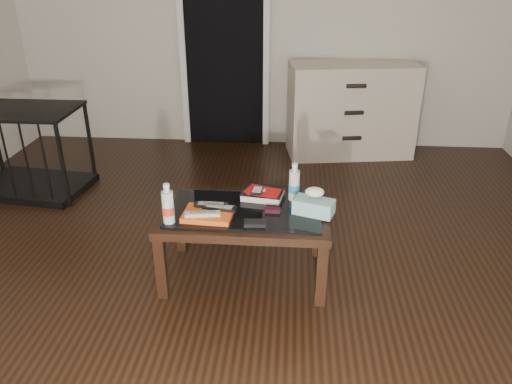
# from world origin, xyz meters

# --- Properties ---
(ground) EXTENTS (5.00, 5.00, 0.00)m
(ground) POSITION_xyz_m (0.00, 0.00, 0.00)
(ground) COLOR black
(ground) RESTS_ON ground
(room_shell) EXTENTS (5.00, 5.00, 5.00)m
(room_shell) POSITION_xyz_m (0.00, 0.00, 1.62)
(room_shell) COLOR beige
(room_shell) RESTS_ON ground
(doorway) EXTENTS (0.90, 0.08, 2.07)m
(doorway) POSITION_xyz_m (-0.40, 2.47, 1.02)
(doorway) COLOR black
(doorway) RESTS_ON ground
(coffee_table) EXTENTS (1.00, 0.60, 0.46)m
(coffee_table) POSITION_xyz_m (0.03, 0.03, 0.40)
(coffee_table) COLOR black
(coffee_table) RESTS_ON ground
(dresser) EXTENTS (1.26, 0.68, 0.90)m
(dresser) POSITION_xyz_m (0.87, 2.23, 0.45)
(dresser) COLOR beige
(dresser) RESTS_ON ground
(pet_crate) EXTENTS (0.97, 0.71, 0.71)m
(pet_crate) POSITION_xyz_m (-1.90, 1.15, 0.23)
(pet_crate) COLOR black
(pet_crate) RESTS_ON ground
(magazines) EXTENTS (0.29, 0.23, 0.03)m
(magazines) POSITION_xyz_m (-0.17, -0.07, 0.48)
(magazines) COLOR #DE5414
(magazines) RESTS_ON coffee_table
(remote_silver) EXTENTS (0.20, 0.08, 0.02)m
(remote_silver) POSITION_xyz_m (-0.19, -0.11, 0.50)
(remote_silver) COLOR #B6B6BB
(remote_silver) RESTS_ON magazines
(remote_black_front) EXTENTS (0.21, 0.08, 0.02)m
(remote_black_front) POSITION_xyz_m (-0.11, -0.03, 0.50)
(remote_black_front) COLOR black
(remote_black_front) RESTS_ON magazines
(remote_black_back) EXTENTS (0.20, 0.06, 0.02)m
(remote_black_back) POSITION_xyz_m (-0.16, 0.00, 0.50)
(remote_black_back) COLOR black
(remote_black_back) RESTS_ON magazines
(textbook) EXTENTS (0.28, 0.24, 0.05)m
(textbook) POSITION_xyz_m (0.13, 0.21, 0.48)
(textbook) COLOR black
(textbook) RESTS_ON coffee_table
(dvd_mailers) EXTENTS (0.23, 0.20, 0.01)m
(dvd_mailers) POSITION_xyz_m (0.12, 0.20, 0.51)
(dvd_mailers) COLOR #B80C0E
(dvd_mailers) RESTS_ON textbook
(ipod) EXTENTS (0.08, 0.11, 0.02)m
(ipod) POSITION_xyz_m (0.10, 0.18, 0.52)
(ipod) COLOR black
(ipod) RESTS_ON dvd_mailers
(flip_phone) EXTENTS (0.09, 0.05, 0.02)m
(flip_phone) POSITION_xyz_m (0.20, 0.02, 0.47)
(flip_phone) COLOR black
(flip_phone) RESTS_ON coffee_table
(wallet) EXTENTS (0.12, 0.08, 0.02)m
(wallet) POSITION_xyz_m (0.11, -0.15, 0.47)
(wallet) COLOR black
(wallet) RESTS_ON coffee_table
(water_bottle_left) EXTENTS (0.08, 0.08, 0.24)m
(water_bottle_left) POSITION_xyz_m (-0.38, -0.15, 0.58)
(water_bottle_left) COLOR silver
(water_bottle_left) RESTS_ON coffee_table
(water_bottle_right) EXTENTS (0.07, 0.07, 0.24)m
(water_bottle_right) POSITION_xyz_m (0.32, 0.20, 0.58)
(water_bottle_right) COLOR silver
(water_bottle_right) RESTS_ON coffee_table
(tissue_box) EXTENTS (0.26, 0.19, 0.09)m
(tissue_box) POSITION_xyz_m (0.44, 0.01, 0.51)
(tissue_box) COLOR teal
(tissue_box) RESTS_ON coffee_table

